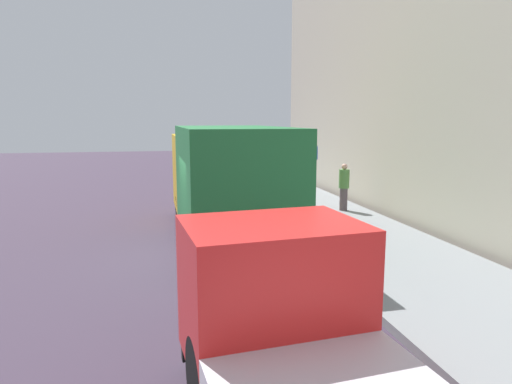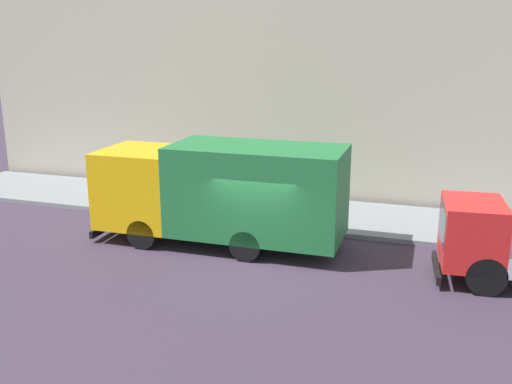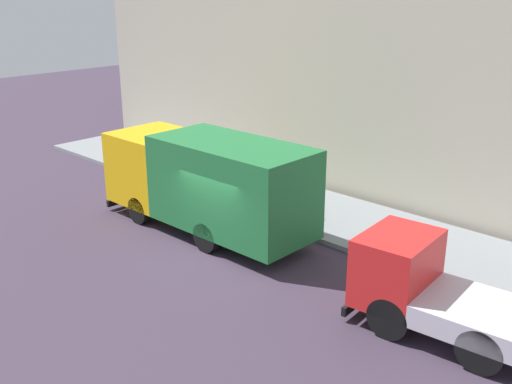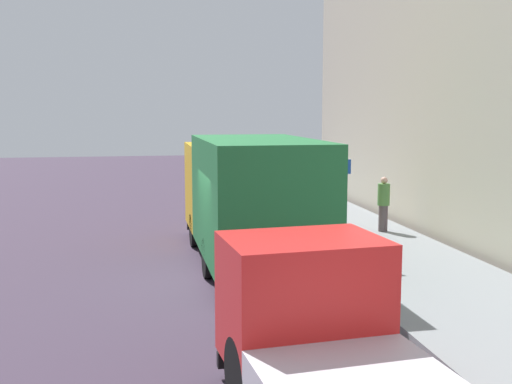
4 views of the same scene
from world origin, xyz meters
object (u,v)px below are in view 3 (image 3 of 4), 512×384
at_px(large_utility_truck, 207,180).
at_px(traffic_cone_orange, 180,178).
at_px(small_flatbed_truck, 435,291).
at_px(pedestrian_walking, 251,158).
at_px(street_sign_post, 272,173).

height_order(large_utility_truck, traffic_cone_orange, large_utility_truck).
distance_m(small_flatbed_truck, pedestrian_walking, 12.20).
height_order(traffic_cone_orange, street_sign_post, street_sign_post).
relative_size(large_utility_truck, small_flatbed_truck, 1.55).
bearing_deg(street_sign_post, small_flatbed_truck, -109.37).
distance_m(traffic_cone_orange, street_sign_post, 5.08).
distance_m(pedestrian_walking, traffic_cone_orange, 3.05).
bearing_deg(traffic_cone_orange, pedestrian_walking, -30.20).
bearing_deg(traffic_cone_orange, small_flatbed_truck, -101.77).
bearing_deg(large_utility_truck, small_flatbed_truck, -93.62).
bearing_deg(pedestrian_walking, street_sign_post, -124.86).
xyz_separation_m(large_utility_truck, pedestrian_walking, (4.74, 2.56, -0.73)).
xyz_separation_m(large_utility_truck, small_flatbed_truck, (-0.45, -8.48, -0.73)).
bearing_deg(small_flatbed_truck, pedestrian_walking, 59.73).
distance_m(large_utility_truck, small_flatbed_truck, 8.52).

